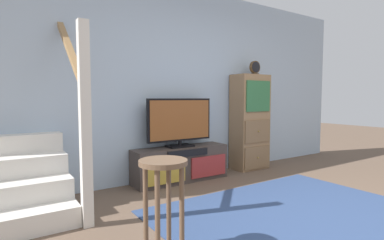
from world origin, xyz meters
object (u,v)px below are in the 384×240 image
Objects in this scene: television at (180,121)px; side_cabinet at (250,122)px; bar_stool_near at (163,186)px; desk_clock at (255,68)px; media_console at (181,164)px.

side_cabinet is at bearing -0.61° from television.
bar_stool_near is (-1.14, -1.67, -0.29)m from television.
desk_clock is at bearing 33.08° from bar_stool_near.
media_console is at bearing 179.80° from desk_clock.
media_console is 1.40m from side_cabinet.
media_console is 6.16× the size of desk_clock.
desk_clock is (1.37, -0.03, 0.79)m from television.
television is (0.00, 0.02, 0.59)m from media_console.
bar_stool_near is at bearing -145.88° from side_cabinet.
desk_clock is at bearing -0.20° from media_console.
side_cabinet reaches higher than bar_stool_near.
side_cabinet is at bearing 34.12° from bar_stool_near.
side_cabinet is at bearing 168.62° from desk_clock.
side_cabinet is at bearing 0.45° from media_console.
side_cabinet is 2.11× the size of bar_stool_near.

